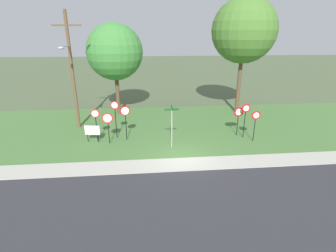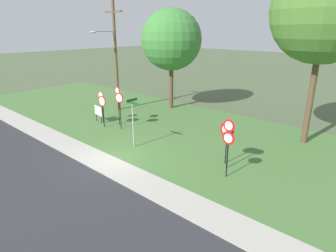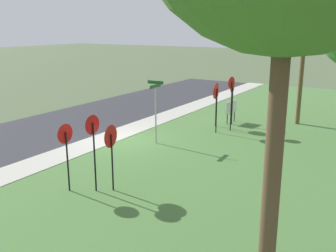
{
  "view_description": "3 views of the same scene",
  "coord_description": "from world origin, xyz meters",
  "px_view_note": "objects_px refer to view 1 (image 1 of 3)",
  "views": [
    {
      "loc": [
        -2.26,
        -14.2,
        7.43
      ],
      "look_at": [
        -0.71,
        2.29,
        1.4
      ],
      "focal_mm": 26.99,
      "sensor_mm": 36.0,
      "label": 1
    },
    {
      "loc": [
        11.8,
        -8.86,
        6.81
      ],
      "look_at": [
        1.15,
        2.97,
        1.42
      ],
      "focal_mm": 30.88,
      "sensor_mm": 36.0,
      "label": 2
    },
    {
      "loc": [
        14.07,
        11.37,
        5.41
      ],
      "look_at": [
        0.05,
        2.74,
        1.14
      ],
      "focal_mm": 41.22,
      "sensor_mm": 36.0,
      "label": 3
    }
  ],
  "objects_px": {
    "yield_sign_far_left": "(256,119)",
    "utility_pole": "(71,68)",
    "street_name_post": "(172,123)",
    "stop_sign_near_left": "(115,112)",
    "stop_sign_far_left": "(108,121)",
    "yield_sign_near_left": "(239,114)",
    "stop_sign_near_right": "(125,115)",
    "oak_tree_left": "(115,52)",
    "yield_sign_near_right": "(246,113)",
    "oak_tree_right": "(244,31)",
    "notice_board": "(92,131)",
    "stop_sign_far_center": "(96,119)"
  },
  "relations": [
    {
      "from": "street_name_post",
      "to": "stop_sign_far_center",
      "type": "bearing_deg",
      "value": 160.49
    },
    {
      "from": "stop_sign_near_left",
      "to": "yield_sign_near_left",
      "type": "relative_size",
      "value": 1.26
    },
    {
      "from": "oak_tree_left",
      "to": "stop_sign_near_left",
      "type": "bearing_deg",
      "value": -86.43
    },
    {
      "from": "stop_sign_near_left",
      "to": "yield_sign_near_right",
      "type": "bearing_deg",
      "value": 3.94
    },
    {
      "from": "utility_pole",
      "to": "street_name_post",
      "type": "bearing_deg",
      "value": -32.04
    },
    {
      "from": "yield_sign_near_left",
      "to": "utility_pole",
      "type": "distance_m",
      "value": 13.35
    },
    {
      "from": "yield_sign_far_left",
      "to": "stop_sign_near_right",
      "type": "bearing_deg",
      "value": 173.72
    },
    {
      "from": "stop_sign_near_right",
      "to": "utility_pole",
      "type": "relative_size",
      "value": 0.29
    },
    {
      "from": "utility_pole",
      "to": "oak_tree_left",
      "type": "relative_size",
      "value": 1.08
    },
    {
      "from": "yield_sign_near_left",
      "to": "oak_tree_right",
      "type": "bearing_deg",
      "value": 63.58
    },
    {
      "from": "yield_sign_far_left",
      "to": "stop_sign_far_left",
      "type": "bearing_deg",
      "value": 177.64
    },
    {
      "from": "yield_sign_far_left",
      "to": "oak_tree_right",
      "type": "height_order",
      "value": "oak_tree_right"
    },
    {
      "from": "stop_sign_near_left",
      "to": "street_name_post",
      "type": "distance_m",
      "value": 4.48
    },
    {
      "from": "stop_sign_near_right",
      "to": "yield_sign_near_right",
      "type": "relative_size",
      "value": 0.99
    },
    {
      "from": "oak_tree_right",
      "to": "yield_sign_near_left",
      "type": "bearing_deg",
      "value": -109.36
    },
    {
      "from": "stop_sign_far_center",
      "to": "utility_pole",
      "type": "height_order",
      "value": "utility_pole"
    },
    {
      "from": "yield_sign_far_left",
      "to": "notice_board",
      "type": "height_order",
      "value": "yield_sign_far_left"
    },
    {
      "from": "notice_board",
      "to": "oak_tree_right",
      "type": "distance_m",
      "value": 15.92
    },
    {
      "from": "oak_tree_left",
      "to": "oak_tree_right",
      "type": "height_order",
      "value": "oak_tree_right"
    },
    {
      "from": "yield_sign_far_left",
      "to": "street_name_post",
      "type": "relative_size",
      "value": 0.78
    },
    {
      "from": "yield_sign_near_left",
      "to": "oak_tree_right",
      "type": "relative_size",
      "value": 0.21
    },
    {
      "from": "yield_sign_near_left",
      "to": "yield_sign_far_left",
      "type": "bearing_deg",
      "value": -63.78
    },
    {
      "from": "yield_sign_near_right",
      "to": "yield_sign_far_left",
      "type": "xyz_separation_m",
      "value": [
        0.46,
        -0.78,
        -0.22
      ]
    },
    {
      "from": "stop_sign_far_left",
      "to": "stop_sign_far_center",
      "type": "bearing_deg",
      "value": 146.47
    },
    {
      "from": "street_name_post",
      "to": "yield_sign_near_left",
      "type": "bearing_deg",
      "value": 15.22
    },
    {
      "from": "stop_sign_near_left",
      "to": "stop_sign_far_left",
      "type": "distance_m",
      "value": 1.2
    },
    {
      "from": "stop_sign_near_right",
      "to": "street_name_post",
      "type": "height_order",
      "value": "street_name_post"
    },
    {
      "from": "stop_sign_near_right",
      "to": "oak_tree_right",
      "type": "xyz_separation_m",
      "value": [
        10.55,
        6.05,
        5.8
      ]
    },
    {
      "from": "yield_sign_far_left",
      "to": "oak_tree_right",
      "type": "relative_size",
      "value": 0.22
    },
    {
      "from": "utility_pole",
      "to": "stop_sign_near_left",
      "type": "bearing_deg",
      "value": -36.5
    },
    {
      "from": "stop_sign_far_left",
      "to": "oak_tree_right",
      "type": "relative_size",
      "value": 0.22
    },
    {
      "from": "yield_sign_near_left",
      "to": "street_name_post",
      "type": "bearing_deg",
      "value": -169.09
    },
    {
      "from": "stop_sign_far_left",
      "to": "yield_sign_near_left",
      "type": "distance_m",
      "value": 9.68
    },
    {
      "from": "yield_sign_near_left",
      "to": "oak_tree_left",
      "type": "relative_size",
      "value": 0.27
    },
    {
      "from": "stop_sign_near_left",
      "to": "yield_sign_near_left",
      "type": "xyz_separation_m",
      "value": [
        9.23,
        -0.38,
        -0.33
      ]
    },
    {
      "from": "yield_sign_near_right",
      "to": "notice_board",
      "type": "xyz_separation_m",
      "value": [
        -11.22,
        0.18,
        -1.1
      ]
    },
    {
      "from": "stop_sign_far_center",
      "to": "oak_tree_left",
      "type": "xyz_separation_m",
      "value": [
        0.96,
        6.73,
        4.15
      ]
    },
    {
      "from": "yield_sign_near_right",
      "to": "street_name_post",
      "type": "height_order",
      "value": "street_name_post"
    },
    {
      "from": "yield_sign_near_right",
      "to": "utility_pole",
      "type": "xyz_separation_m",
      "value": [
        -12.98,
        3.34,
        2.98
      ]
    },
    {
      "from": "yield_sign_near_left",
      "to": "yield_sign_far_left",
      "type": "distance_m",
      "value": 1.47
    },
    {
      "from": "stop_sign_far_left",
      "to": "notice_board",
      "type": "distance_m",
      "value": 1.54
    },
    {
      "from": "yield_sign_near_left",
      "to": "yield_sign_near_right",
      "type": "xyz_separation_m",
      "value": [
        0.35,
        -0.45,
        0.25
      ]
    },
    {
      "from": "yield_sign_far_left",
      "to": "utility_pole",
      "type": "distance_m",
      "value": 14.41
    },
    {
      "from": "stop_sign_far_left",
      "to": "oak_tree_left",
      "type": "xyz_separation_m",
      "value": [
        0.04,
        7.3,
        4.19
      ]
    },
    {
      "from": "stop_sign_near_left",
      "to": "oak_tree_right",
      "type": "bearing_deg",
      "value": 35.03
    },
    {
      "from": "yield_sign_far_left",
      "to": "utility_pole",
      "type": "bearing_deg",
      "value": 163.54
    },
    {
      "from": "utility_pole",
      "to": "oak_tree_left",
      "type": "distance_m",
      "value": 4.88
    },
    {
      "from": "stop_sign_near_left",
      "to": "utility_pole",
      "type": "distance_m",
      "value": 5.13
    },
    {
      "from": "yield_sign_near_left",
      "to": "notice_board",
      "type": "height_order",
      "value": "yield_sign_near_left"
    },
    {
      "from": "stop_sign_far_center",
      "to": "yield_sign_far_left",
      "type": "height_order",
      "value": "stop_sign_far_center"
    }
  ]
}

